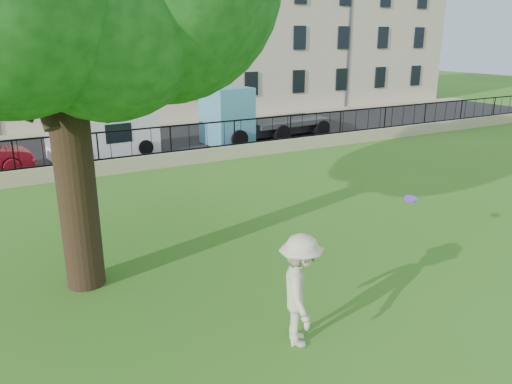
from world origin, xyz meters
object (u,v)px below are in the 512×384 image
man (300,290)px  white_van (103,134)px  blue_truck (266,112)px  frisbee (410,199)px

man → white_van: man is taller
man → blue_truck: (9.00, 16.43, 0.41)m
man → frisbee: man is taller
man → frisbee: size_ratio=7.65×
blue_truck → frisbee: bearing=-113.0°
white_van → blue_truck: bearing=-6.5°
man → blue_truck: blue_truck is taller
frisbee → blue_truck: bearing=71.1°
frisbee → blue_truck: size_ratio=0.04×
man → white_van: size_ratio=0.43×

